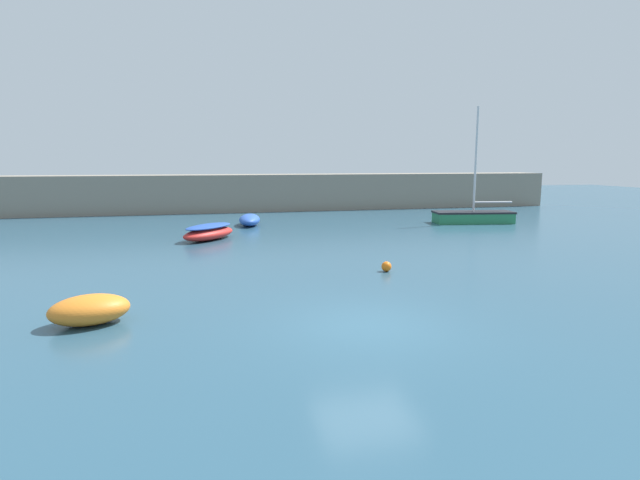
# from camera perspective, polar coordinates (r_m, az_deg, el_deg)

# --- Properties ---
(ground_plane) EXTENTS (120.00, 120.00, 0.20)m
(ground_plane) POSITION_cam_1_polar(r_m,az_deg,el_deg) (12.32, 5.40, -10.10)
(ground_plane) COLOR #284C60
(harbor_breakwater) EXTENTS (51.05, 3.15, 2.87)m
(harbor_breakwater) POSITION_cam_1_polar(r_m,az_deg,el_deg) (40.21, -8.07, 5.38)
(harbor_breakwater) COLOR gray
(harbor_breakwater) RESTS_ON ground_plane
(rowboat_with_red_cover) EXTENTS (3.29, 3.47, 0.80)m
(rowboat_with_red_cover) POSITION_cam_1_polar(r_m,az_deg,el_deg) (25.67, -12.60, 0.91)
(rowboat_with_red_cover) COLOR red
(rowboat_with_red_cover) RESTS_ON ground_plane
(dinghy_near_pier) EXTENTS (2.11, 1.64, 0.73)m
(dinghy_near_pier) POSITION_cam_1_polar(r_m,az_deg,el_deg) (13.40, -24.83, -7.25)
(dinghy_near_pier) COLOR orange
(dinghy_near_pier) RESTS_ON ground_plane
(open_tender_yellow) EXTENTS (1.69, 3.19, 0.70)m
(open_tender_yellow) POSITION_cam_1_polar(r_m,az_deg,el_deg) (31.00, -8.05, 2.31)
(open_tender_yellow) COLOR #2D56B7
(open_tender_yellow) RESTS_ON ground_plane
(sailboat_tall_mast) EXTENTS (5.19, 2.42, 7.27)m
(sailboat_tall_mast) POSITION_cam_1_polar(r_m,az_deg,el_deg) (33.32, 17.11, 2.64)
(sailboat_tall_mast) COLOR #287A4C
(sailboat_tall_mast) RESTS_ON ground_plane
(mooring_buoy_orange) EXTENTS (0.36, 0.36, 0.36)m
(mooring_buoy_orange) POSITION_cam_1_polar(r_m,az_deg,el_deg) (18.07, 7.60, -3.02)
(mooring_buoy_orange) COLOR orange
(mooring_buoy_orange) RESTS_ON ground_plane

